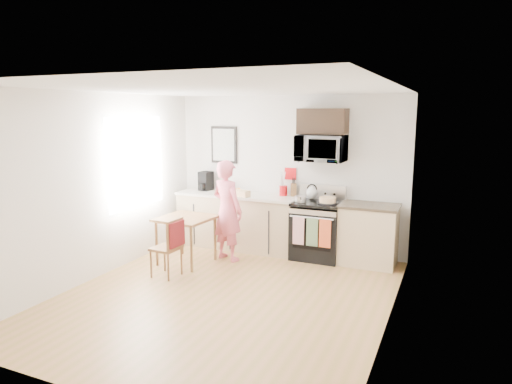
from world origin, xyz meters
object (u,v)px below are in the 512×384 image
at_px(person, 227,210).
at_px(range, 317,232).
at_px(microwave, 321,148).
at_px(chair, 172,240).
at_px(dining_table, 186,222).
at_px(cake, 328,201).

bearing_deg(person, range, -134.87).
distance_m(range, microwave, 1.33).
relative_size(person, chair, 1.87).
distance_m(microwave, person, 1.77).
bearing_deg(dining_table, microwave, 32.70).
bearing_deg(chair, microwave, 51.05).
distance_m(range, dining_table, 2.09).
relative_size(person, cake, 5.20).
relative_size(microwave, chair, 0.89).
xyz_separation_m(person, dining_table, (-0.51, -0.41, -0.15)).
bearing_deg(person, dining_table, 57.12).
bearing_deg(cake, dining_table, -154.12).
relative_size(range, person, 0.73).
distance_m(dining_table, chair, 0.66).
relative_size(microwave, dining_table, 0.97).
bearing_deg(range, dining_table, -149.72).
height_order(range, cake, range).
bearing_deg(person, cake, -140.77).
bearing_deg(dining_table, chair, -74.49).
distance_m(person, chair, 1.12).
distance_m(range, person, 1.48).
bearing_deg(chair, person, 75.44).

